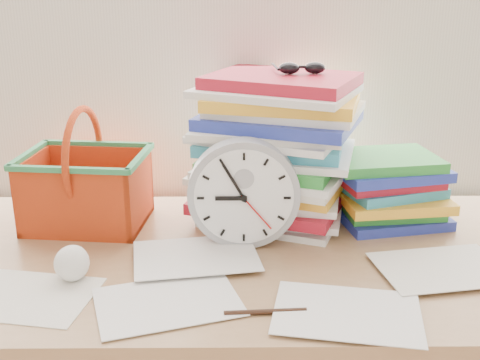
{
  "coord_description": "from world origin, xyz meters",
  "views": [
    {
      "loc": [
        -0.0,
        0.41,
        1.34
      ],
      "look_at": [
        0.01,
        1.6,
        0.92
      ],
      "focal_mm": 45.0,
      "sensor_mm": 36.0,
      "label": 1
    }
  ],
  "objects_px": {
    "clock": "(244,193)",
    "basket": "(85,168)",
    "book_stack": "(387,188)",
    "paper_stack": "(277,149)",
    "desk": "(237,283)"
  },
  "relations": [
    {
      "from": "clock",
      "to": "book_stack",
      "type": "distance_m",
      "value": 0.38
    },
    {
      "from": "paper_stack",
      "to": "clock",
      "type": "bearing_deg",
      "value": -117.88
    },
    {
      "from": "clock",
      "to": "book_stack",
      "type": "height_order",
      "value": "clock"
    },
    {
      "from": "book_stack",
      "to": "clock",
      "type": "bearing_deg",
      "value": -158.97
    },
    {
      "from": "paper_stack",
      "to": "book_stack",
      "type": "distance_m",
      "value": 0.29
    },
    {
      "from": "desk",
      "to": "basket",
      "type": "xyz_separation_m",
      "value": [
        -0.36,
        0.17,
        0.22
      ]
    },
    {
      "from": "clock",
      "to": "basket",
      "type": "bearing_deg",
      "value": 161.85
    },
    {
      "from": "book_stack",
      "to": "basket",
      "type": "relative_size",
      "value": 0.99
    },
    {
      "from": "clock",
      "to": "basket",
      "type": "height_order",
      "value": "basket"
    },
    {
      "from": "paper_stack",
      "to": "basket",
      "type": "height_order",
      "value": "paper_stack"
    },
    {
      "from": "paper_stack",
      "to": "book_stack",
      "type": "xyz_separation_m",
      "value": [
        0.27,
        -0.02,
        -0.09
      ]
    },
    {
      "from": "clock",
      "to": "paper_stack",
      "type": "bearing_deg",
      "value": 62.12
    },
    {
      "from": "book_stack",
      "to": "basket",
      "type": "xyz_separation_m",
      "value": [
        -0.73,
        -0.01,
        0.06
      ]
    },
    {
      "from": "clock",
      "to": "basket",
      "type": "xyz_separation_m",
      "value": [
        -0.38,
        0.12,
        0.02
      ]
    },
    {
      "from": "paper_stack",
      "to": "basket",
      "type": "xyz_separation_m",
      "value": [
        -0.46,
        -0.03,
        -0.04
      ]
    }
  ]
}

